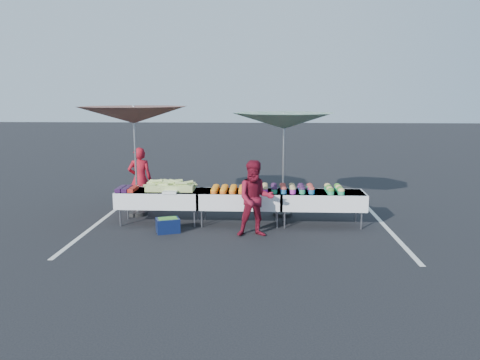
{
  "coord_description": "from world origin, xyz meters",
  "views": [
    {
      "loc": [
        0.49,
        -10.1,
        2.83
      ],
      "look_at": [
        0.0,
        0.0,
        1.0
      ],
      "focal_mm": 35.0,
      "sensor_mm": 36.0,
      "label": 1
    }
  ],
  "objects_px": {
    "umbrella_left": "(134,116)",
    "table_left": "(160,198)",
    "table_right": "(322,199)",
    "vendor": "(140,179)",
    "umbrella_right": "(284,122)",
    "storage_bin": "(168,225)",
    "table_center": "(240,198)",
    "customer": "(255,199)"
  },
  "relations": [
    {
      "from": "table_left",
      "to": "umbrella_left",
      "type": "relative_size",
      "value": 0.56
    },
    {
      "from": "table_left",
      "to": "customer",
      "type": "bearing_deg",
      "value": -22.43
    },
    {
      "from": "storage_bin",
      "to": "table_center",
      "type": "bearing_deg",
      "value": 5.8
    },
    {
      "from": "table_right",
      "to": "storage_bin",
      "type": "distance_m",
      "value": 3.38
    },
    {
      "from": "table_center",
      "to": "umbrella_right",
      "type": "bearing_deg",
      "value": 39.17
    },
    {
      "from": "customer",
      "to": "umbrella_left",
      "type": "relative_size",
      "value": 0.47
    },
    {
      "from": "umbrella_left",
      "to": "customer",
      "type": "bearing_deg",
      "value": -28.76
    },
    {
      "from": "table_left",
      "to": "table_center",
      "type": "xyz_separation_m",
      "value": [
        1.8,
        0.0,
        0.0
      ]
    },
    {
      "from": "table_left",
      "to": "umbrella_right",
      "type": "height_order",
      "value": "umbrella_right"
    },
    {
      "from": "customer",
      "to": "umbrella_right",
      "type": "bearing_deg",
      "value": 63.12
    },
    {
      "from": "storage_bin",
      "to": "table_left",
      "type": "bearing_deg",
      "value": 93.97
    },
    {
      "from": "table_left",
      "to": "vendor",
      "type": "relative_size",
      "value": 1.18
    },
    {
      "from": "umbrella_left",
      "to": "storage_bin",
      "type": "bearing_deg",
      "value": -53.82
    },
    {
      "from": "table_center",
      "to": "vendor",
      "type": "height_order",
      "value": "vendor"
    },
    {
      "from": "table_left",
      "to": "table_right",
      "type": "xyz_separation_m",
      "value": [
        3.6,
        0.0,
        0.0
      ]
    },
    {
      "from": "customer",
      "to": "storage_bin",
      "type": "distance_m",
      "value": 1.94
    },
    {
      "from": "table_right",
      "to": "umbrella_left",
      "type": "relative_size",
      "value": 0.56
    },
    {
      "from": "umbrella_left",
      "to": "storage_bin",
      "type": "height_order",
      "value": "umbrella_left"
    },
    {
      "from": "table_center",
      "to": "customer",
      "type": "xyz_separation_m",
      "value": [
        0.35,
        -0.89,
        0.2
      ]
    },
    {
      "from": "customer",
      "to": "umbrella_left",
      "type": "height_order",
      "value": "umbrella_left"
    },
    {
      "from": "umbrella_right",
      "to": "vendor",
      "type": "bearing_deg",
      "value": 173.88
    },
    {
      "from": "umbrella_left",
      "to": "umbrella_right",
      "type": "relative_size",
      "value": 1.21
    },
    {
      "from": "vendor",
      "to": "umbrella_left",
      "type": "relative_size",
      "value": 0.48
    },
    {
      "from": "umbrella_left",
      "to": "table_center",
      "type": "bearing_deg",
      "value": -15.16
    },
    {
      "from": "table_right",
      "to": "vendor",
      "type": "xyz_separation_m",
      "value": [
        -4.35,
        1.18,
        0.21
      ]
    },
    {
      "from": "vendor",
      "to": "customer",
      "type": "distance_m",
      "value": 3.56
    },
    {
      "from": "table_center",
      "to": "table_right",
      "type": "height_order",
      "value": "same"
    },
    {
      "from": "vendor",
      "to": "storage_bin",
      "type": "bearing_deg",
      "value": 106.62
    },
    {
      "from": "table_center",
      "to": "storage_bin",
      "type": "xyz_separation_m",
      "value": [
        -1.48,
        -0.72,
        -0.42
      ]
    },
    {
      "from": "vendor",
      "to": "table_right",
      "type": "bearing_deg",
      "value": 152.1
    },
    {
      "from": "table_right",
      "to": "vendor",
      "type": "relative_size",
      "value": 1.18
    },
    {
      "from": "table_left",
      "to": "umbrella_right",
      "type": "xyz_separation_m",
      "value": [
        2.78,
        0.8,
        1.65
      ]
    },
    {
      "from": "table_right",
      "to": "vendor",
      "type": "bearing_deg",
      "value": 164.83
    },
    {
      "from": "umbrella_right",
      "to": "customer",
      "type": "bearing_deg",
      "value": -110.36
    },
    {
      "from": "table_center",
      "to": "table_right",
      "type": "distance_m",
      "value": 1.8
    },
    {
      "from": "umbrella_right",
      "to": "storage_bin",
      "type": "bearing_deg",
      "value": -148.35
    },
    {
      "from": "umbrella_right",
      "to": "storage_bin",
      "type": "height_order",
      "value": "umbrella_right"
    },
    {
      "from": "umbrella_left",
      "to": "table_left",
      "type": "bearing_deg",
      "value": -44.05
    },
    {
      "from": "table_center",
      "to": "umbrella_left",
      "type": "distance_m",
      "value": 3.15
    },
    {
      "from": "customer",
      "to": "umbrella_left",
      "type": "distance_m",
      "value": 3.62
    },
    {
      "from": "table_left",
      "to": "umbrella_left",
      "type": "distance_m",
      "value": 2.03
    },
    {
      "from": "table_center",
      "to": "storage_bin",
      "type": "bearing_deg",
      "value": -154.14
    }
  ]
}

